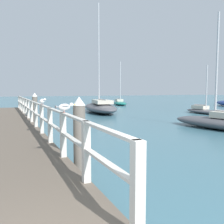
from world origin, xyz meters
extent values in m
cube|color=brown|center=(0.00, 10.76, 0.23)|extent=(2.44, 21.52, 0.47)
cube|color=beige|center=(1.14, 0.80, 0.97)|extent=(0.12, 0.12, 1.01)
cube|color=beige|center=(1.14, 2.46, 0.97)|extent=(0.12, 0.12, 1.01)
cube|color=beige|center=(1.14, 4.12, 0.97)|extent=(0.12, 0.12, 1.01)
cube|color=beige|center=(1.14, 5.78, 0.97)|extent=(0.12, 0.12, 1.01)
cube|color=beige|center=(1.14, 7.44, 0.97)|extent=(0.12, 0.12, 1.01)
cube|color=beige|center=(1.14, 9.10, 0.97)|extent=(0.12, 0.12, 1.01)
cube|color=beige|center=(1.14, 10.76, 0.97)|extent=(0.12, 0.12, 1.01)
cube|color=beige|center=(1.14, 12.42, 0.97)|extent=(0.12, 0.12, 1.01)
cube|color=beige|center=(1.14, 14.08, 0.97)|extent=(0.12, 0.12, 1.01)
cube|color=beige|center=(1.14, 15.74, 0.97)|extent=(0.12, 0.12, 1.01)
cube|color=beige|center=(1.14, 17.40, 0.97)|extent=(0.12, 0.12, 1.01)
cube|color=beige|center=(1.14, 19.06, 0.97)|extent=(0.12, 0.12, 1.01)
cube|color=beige|center=(1.14, 20.72, 0.97)|extent=(0.12, 0.12, 1.01)
cube|color=beige|center=(1.14, 10.76, 1.46)|extent=(0.10, 19.92, 0.04)
cube|color=beige|center=(1.14, 10.76, 1.02)|extent=(0.10, 19.92, 0.04)
cylinder|color=#6B6056|center=(1.52, 4.14, 0.81)|extent=(0.28, 0.28, 1.62)
cone|color=white|center=(1.52, 4.14, 1.72)|extent=(0.29, 0.29, 0.20)
cylinder|color=#6B6056|center=(1.52, 12.71, 0.81)|extent=(0.28, 0.28, 1.62)
cone|color=white|center=(1.52, 12.71, 1.72)|extent=(0.29, 0.29, 0.20)
ellipsoid|color=white|center=(1.14, 3.96, 1.60)|extent=(0.30, 0.20, 0.15)
sphere|color=white|center=(1.31, 4.00, 1.65)|extent=(0.09, 0.09, 0.09)
cone|color=gold|center=(1.37, 4.02, 1.65)|extent=(0.05, 0.04, 0.02)
cone|color=#939399|center=(0.97, 3.91, 1.61)|extent=(0.10, 0.09, 0.07)
ellipsoid|color=#939399|center=(1.14, 3.96, 1.63)|extent=(0.26, 0.23, 0.04)
cylinder|color=tan|center=(1.12, 3.98, 1.50)|extent=(0.01, 0.01, 0.05)
cylinder|color=tan|center=(1.14, 3.93, 1.50)|extent=(0.01, 0.01, 0.05)
ellipsoid|color=white|center=(1.14, 7.17, 1.60)|extent=(0.27, 0.30, 0.15)
sphere|color=white|center=(1.24, 7.31, 1.65)|extent=(0.09, 0.09, 0.09)
cone|color=gold|center=(1.27, 7.37, 1.65)|extent=(0.05, 0.05, 0.02)
cone|color=#939399|center=(1.04, 7.03, 1.61)|extent=(0.10, 0.11, 0.07)
ellipsoid|color=#939399|center=(1.14, 7.17, 1.63)|extent=(0.27, 0.28, 0.04)
cylinder|color=tan|center=(1.11, 7.18, 1.50)|extent=(0.01, 0.01, 0.05)
cylinder|color=tan|center=(1.15, 7.15, 1.50)|extent=(0.01, 0.01, 0.05)
ellipsoid|color=#4C4C51|center=(7.72, 18.90, 0.42)|extent=(3.42, 7.55, 0.84)
cylinder|color=#B2B2B7|center=(7.78, 19.26, 5.16)|extent=(0.10, 0.10, 8.64)
cylinder|color=#B2B2B7|center=(7.59, 18.00, 1.19)|extent=(0.46, 2.53, 0.08)
cube|color=beige|center=(7.59, 18.04, 0.99)|extent=(1.69, 2.79, 0.30)
ellipsoid|color=#197266|center=(14.00, 27.87, 0.23)|extent=(2.31, 4.40, 0.47)
cylinder|color=#B2B2B7|center=(13.96, 27.66, 3.04)|extent=(0.10, 0.10, 5.16)
cylinder|color=#B2B2B7|center=(14.11, 28.38, 0.82)|extent=(0.38, 1.45, 0.08)
cube|color=beige|center=(14.10, 28.36, 0.62)|extent=(1.12, 1.65, 0.30)
ellipsoid|color=#4C4C51|center=(15.28, 14.30, 0.19)|extent=(1.33, 4.05, 0.37)
cylinder|color=#B2B2B7|center=(15.28, 14.10, 2.19)|extent=(0.10, 0.10, 3.64)
cylinder|color=#B2B2B7|center=(15.30, 14.80, 0.72)|extent=(0.12, 1.41, 0.08)
cube|color=beige|center=(15.30, 14.78, 0.52)|extent=(0.72, 1.47, 0.30)
ellipsoid|color=#4C4C51|center=(9.89, 7.76, 0.30)|extent=(2.56, 5.53, 0.59)
cylinder|color=#B2B2B7|center=(9.85, 8.02, 3.21)|extent=(0.10, 0.10, 5.23)
camera|label=1|loc=(-0.06, -1.26, 1.97)|focal=39.36mm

